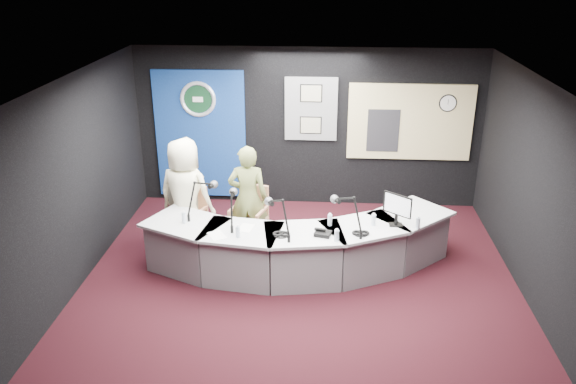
# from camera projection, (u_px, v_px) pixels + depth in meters

# --- Properties ---
(ground) EXTENTS (6.00, 6.00, 0.00)m
(ground) POSITION_uv_depth(u_px,v_px,m) (299.00, 289.00, 7.85)
(ground) COLOR black
(ground) RESTS_ON ground
(ceiling) EXTENTS (6.00, 6.00, 0.02)m
(ceiling) POSITION_uv_depth(u_px,v_px,m) (300.00, 85.00, 6.77)
(ceiling) COLOR silver
(ceiling) RESTS_ON ground
(wall_back) EXTENTS (6.00, 0.02, 2.80)m
(wall_back) POSITION_uv_depth(u_px,v_px,m) (308.00, 128.00, 10.07)
(wall_back) COLOR black
(wall_back) RESTS_ON ground
(wall_front) EXTENTS (6.00, 0.02, 2.80)m
(wall_front) POSITION_uv_depth(u_px,v_px,m) (281.00, 342.00, 4.54)
(wall_front) COLOR black
(wall_front) RESTS_ON ground
(wall_left) EXTENTS (0.02, 6.00, 2.80)m
(wall_left) POSITION_uv_depth(u_px,v_px,m) (69.00, 189.00, 7.49)
(wall_left) COLOR black
(wall_left) RESTS_ON ground
(wall_right) EXTENTS (0.02, 6.00, 2.80)m
(wall_right) POSITION_uv_depth(u_px,v_px,m) (542.00, 201.00, 7.12)
(wall_right) COLOR black
(wall_right) RESTS_ON ground
(broadcast_desk) EXTENTS (4.50, 1.90, 0.75)m
(broadcast_desk) POSITION_uv_depth(u_px,v_px,m) (297.00, 246.00, 8.21)
(broadcast_desk) COLOR #AFB2B4
(broadcast_desk) RESTS_ON ground
(backdrop_panel) EXTENTS (1.60, 0.05, 2.30)m
(backdrop_panel) POSITION_uv_depth(u_px,v_px,m) (201.00, 135.00, 10.22)
(backdrop_panel) COLOR navy
(backdrop_panel) RESTS_ON wall_back
(agency_seal) EXTENTS (0.63, 0.07, 0.63)m
(agency_seal) POSITION_uv_depth(u_px,v_px,m) (198.00, 99.00, 9.93)
(agency_seal) COLOR silver
(agency_seal) RESTS_ON backdrop_panel
(seal_center) EXTENTS (0.48, 0.01, 0.48)m
(seal_center) POSITION_uv_depth(u_px,v_px,m) (198.00, 99.00, 9.94)
(seal_center) COLOR #0E341B
(seal_center) RESTS_ON backdrop_panel
(pinboard) EXTENTS (0.90, 0.04, 1.10)m
(pinboard) POSITION_uv_depth(u_px,v_px,m) (311.00, 109.00, 9.91)
(pinboard) COLOR slate
(pinboard) RESTS_ON wall_back
(framed_photo_upper) EXTENTS (0.34, 0.02, 0.27)m
(framed_photo_upper) POSITION_uv_depth(u_px,v_px,m) (311.00, 93.00, 9.77)
(framed_photo_upper) COLOR gray
(framed_photo_upper) RESTS_ON pinboard
(framed_photo_lower) EXTENTS (0.34, 0.02, 0.27)m
(framed_photo_lower) POSITION_uv_depth(u_px,v_px,m) (311.00, 125.00, 9.99)
(framed_photo_lower) COLOR gray
(framed_photo_lower) RESTS_ON pinboard
(booth_window_frame) EXTENTS (2.12, 0.06, 1.32)m
(booth_window_frame) POSITION_uv_depth(u_px,v_px,m) (410.00, 122.00, 9.88)
(booth_window_frame) COLOR #D0BF82
(booth_window_frame) RESTS_ON wall_back
(booth_glow) EXTENTS (2.00, 0.02, 1.20)m
(booth_glow) POSITION_uv_depth(u_px,v_px,m) (410.00, 122.00, 9.87)
(booth_glow) COLOR #D6B187
(booth_glow) RESTS_ON booth_window_frame
(equipment_rack) EXTENTS (0.55, 0.02, 0.75)m
(equipment_rack) POSITION_uv_depth(u_px,v_px,m) (383.00, 131.00, 9.94)
(equipment_rack) COLOR black
(equipment_rack) RESTS_ON booth_window_frame
(wall_clock) EXTENTS (0.28, 0.01, 0.28)m
(wall_clock) POSITION_uv_depth(u_px,v_px,m) (448.00, 103.00, 9.68)
(wall_clock) COLOR white
(wall_clock) RESTS_ON booth_window_frame
(armchair_left) EXTENTS (0.70, 0.70, 1.00)m
(armchair_left) POSITION_uv_depth(u_px,v_px,m) (187.00, 218.00, 8.80)
(armchair_left) COLOR #AC704E
(armchair_left) RESTS_ON ground
(armchair_right) EXTENTS (0.75, 0.75, 1.07)m
(armchair_right) POSITION_uv_depth(u_px,v_px,m) (248.00, 215.00, 8.80)
(armchair_right) COLOR #AC704E
(armchair_right) RESTS_ON ground
(draped_jacket) EXTENTS (0.51, 0.24, 0.70)m
(draped_jacket) POSITION_uv_depth(u_px,v_px,m) (184.00, 204.00, 8.98)
(draped_jacket) COLOR gray
(draped_jacket) RESTS_ON armchair_left
(person_man) EXTENTS (0.96, 0.74, 1.75)m
(person_man) POSITION_uv_depth(u_px,v_px,m) (185.00, 195.00, 8.65)
(person_man) COLOR #FDF8CB
(person_man) RESTS_ON ground
(person_woman) EXTENTS (0.60, 0.39, 1.64)m
(person_woman) POSITION_uv_depth(u_px,v_px,m) (248.00, 198.00, 8.69)
(person_woman) COLOR olive
(person_woman) RESTS_ON ground
(computer_monitor) EXTENTS (0.33, 0.27, 0.28)m
(computer_monitor) POSITION_uv_depth(u_px,v_px,m) (397.00, 204.00, 7.85)
(computer_monitor) COLOR black
(computer_monitor) RESTS_ON broadcast_desk
(desk_phone) EXTENTS (0.25, 0.22, 0.05)m
(desk_phone) POSITION_uv_depth(u_px,v_px,m) (323.00, 234.00, 7.68)
(desk_phone) COLOR black
(desk_phone) RESTS_ON broadcast_desk
(headphones_near) EXTENTS (0.22, 0.22, 0.04)m
(headphones_near) POSITION_uv_depth(u_px,v_px,m) (361.00, 233.00, 7.72)
(headphones_near) COLOR black
(headphones_near) RESTS_ON broadcast_desk
(headphones_far) EXTENTS (0.24, 0.24, 0.04)m
(headphones_far) POSITION_uv_depth(u_px,v_px,m) (281.00, 234.00, 7.69)
(headphones_far) COLOR black
(headphones_far) RESTS_ON broadcast_desk
(paper_stack) EXTENTS (0.30, 0.33, 0.00)m
(paper_stack) POSITION_uv_depth(u_px,v_px,m) (217.00, 235.00, 7.69)
(paper_stack) COLOR white
(paper_stack) RESTS_ON broadcast_desk
(notepad) EXTENTS (0.24, 0.30, 0.00)m
(notepad) POSITION_uv_depth(u_px,v_px,m) (246.00, 228.00, 7.90)
(notepad) COLOR white
(notepad) RESTS_ON broadcast_desk
(boom_mic_a) EXTENTS (0.39, 0.68, 0.60)m
(boom_mic_a) POSITION_uv_depth(u_px,v_px,m) (201.00, 194.00, 8.23)
(boom_mic_a) COLOR black
(boom_mic_a) RESTS_ON broadcast_desk
(boom_mic_b) EXTENTS (0.19, 0.74, 0.60)m
(boom_mic_b) POSITION_uv_depth(u_px,v_px,m) (232.00, 203.00, 7.94)
(boom_mic_b) COLOR black
(boom_mic_b) RESTS_ON broadcast_desk
(boom_mic_c) EXTENTS (0.43, 0.65, 0.60)m
(boom_mic_c) POSITION_uv_depth(u_px,v_px,m) (278.00, 212.00, 7.66)
(boom_mic_c) COLOR black
(boom_mic_c) RESTS_ON broadcast_desk
(boom_mic_d) EXTENTS (0.47, 0.63, 0.60)m
(boom_mic_d) POSITION_uv_depth(u_px,v_px,m) (348.00, 210.00, 7.73)
(boom_mic_d) COLOR black
(boom_mic_d) RESTS_ON broadcast_desk
(water_bottles) EXTENTS (3.29, 0.58, 0.18)m
(water_bottles) POSITION_uv_depth(u_px,v_px,m) (299.00, 225.00, 7.77)
(water_bottles) COLOR silver
(water_bottles) RESTS_ON broadcast_desk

